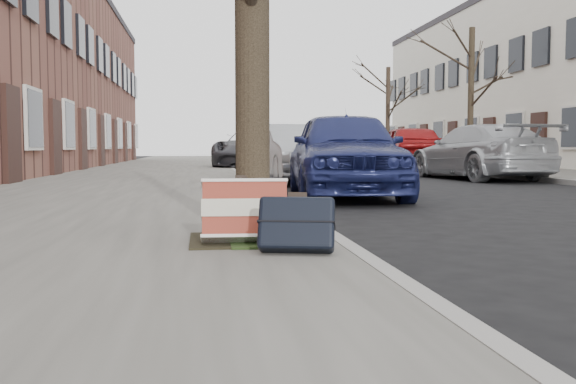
{
  "coord_description": "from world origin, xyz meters",
  "views": [
    {
      "loc": [
        -2.34,
        -3.74,
        0.84
      ],
      "look_at": [
        -1.72,
        0.8,
        0.52
      ],
      "focal_mm": 40.0,
      "sensor_mm": 36.0,
      "label": 1
    }
  ],
  "objects": [
    {
      "name": "car_near_back",
      "position": [
        -0.17,
        21.19,
        0.79
      ],
      "size": [
        4.02,
        6.17,
        1.58
      ],
      "primitive_type": "imported",
      "rotation": [
        0.0,
        0.0,
        -0.26
      ],
      "color": "#36353B",
      "rests_on": "ground"
    },
    {
      "name": "ground",
      "position": [
        0.0,
        0.0,
        0.0
      ],
      "size": [
        120.0,
        120.0,
        0.0
      ],
      "primitive_type": "plane",
      "color": "black",
      "rests_on": "ground"
    },
    {
      "name": "car_near_front",
      "position": [
        0.09,
        6.94,
        0.75
      ],
      "size": [
        2.17,
        4.55,
        1.5
      ],
      "primitive_type": "imported",
      "rotation": [
        0.0,
        0.0,
        -0.09
      ],
      "color": "navy",
      "rests_on": "ground"
    },
    {
      "name": "car_far_front",
      "position": [
        4.89,
        12.27,
        0.71
      ],
      "size": [
        2.52,
        5.1,
        1.43
      ],
      "primitive_type": "imported",
      "rotation": [
        0.0,
        0.0,
        3.25
      ],
      "color": "#9DA0A4",
      "rests_on": "ground"
    },
    {
      "name": "near_sidewalk",
      "position": [
        -3.7,
        15.0,
        0.06
      ],
      "size": [
        5.0,
        70.0,
        0.12
      ],
      "primitive_type": "cube",
      "color": "gray",
      "rests_on": "ground"
    },
    {
      "name": "dirt_patch",
      "position": [
        -2.0,
        1.2,
        0.13
      ],
      "size": [
        0.85,
        0.85,
        0.02
      ],
      "primitive_type": "cube",
      "color": "black",
      "rests_on": "near_sidewalk"
    },
    {
      "name": "suitcase_navy",
      "position": [
        -1.69,
        0.57,
        0.32
      ],
      "size": [
        0.58,
        0.42,
        0.41
      ],
      "primitive_type": "cube",
      "rotation": [
        -0.42,
        0.0,
        -0.24
      ],
      "color": "black",
      "rests_on": "near_sidewalk"
    },
    {
      "name": "car_near_mid",
      "position": [
        -0.03,
        11.59,
        0.7
      ],
      "size": [
        1.73,
        4.35,
        1.41
      ],
      "primitive_type": "imported",
      "rotation": [
        0.0,
        0.0,
        0.06
      ],
      "color": "#ACB0B4",
      "rests_on": "ground"
    },
    {
      "name": "tree_far_b",
      "position": [
        7.2,
        18.09,
        2.59
      ],
      "size": [
        0.21,
        0.21,
        4.95
      ],
      "primitive_type": "cylinder",
      "color": "black",
      "rests_on": "far_sidewalk"
    },
    {
      "name": "suitcase_red",
      "position": [
        -2.01,
        1.04,
        0.36
      ],
      "size": [
        0.64,
        0.37,
        0.48
      ],
      "primitive_type": "cube",
      "rotation": [
        -0.42,
        0.0,
        -0.05
      ],
      "color": "maroon",
      "rests_on": "near_sidewalk"
    },
    {
      "name": "tree_far_c",
      "position": [
        7.2,
        28.28,
        2.52
      ],
      "size": [
        0.22,
        0.22,
        4.81
      ],
      "primitive_type": "cylinder",
      "color": "black",
      "rests_on": "far_sidewalk"
    },
    {
      "name": "far_sidewalk",
      "position": [
        7.8,
        15.0,
        0.06
      ],
      "size": [
        4.0,
        70.0,
        0.12
      ],
      "primitive_type": "cube",
      "color": "#66635D",
      "rests_on": "ground"
    },
    {
      "name": "car_far_back",
      "position": [
        4.66,
        17.38,
        0.8
      ],
      "size": [
        2.31,
        4.84,
        1.6
      ],
      "primitive_type": "imported",
      "rotation": [
        0.0,
        0.0,
        3.05
      ],
      "color": "maroon",
      "rests_on": "ground"
    }
  ]
}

